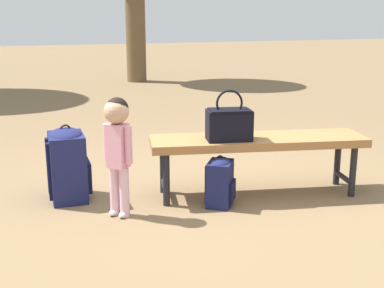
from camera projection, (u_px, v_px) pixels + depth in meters
ground_plane at (195, 212)px, 3.52m from camera, size 40.00×40.00×0.00m
park_bench at (258, 144)px, 3.77m from camera, size 1.65×0.72×0.45m
handbag at (229, 123)px, 3.63m from camera, size 0.35×0.24×0.37m
child_standing at (118, 139)px, 3.33m from camera, size 0.18×0.18×0.81m
backpack_large at (68, 162)px, 3.70m from camera, size 0.31×0.34×0.57m
backpack_small at (220, 180)px, 3.60m from camera, size 0.26×0.27×0.37m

